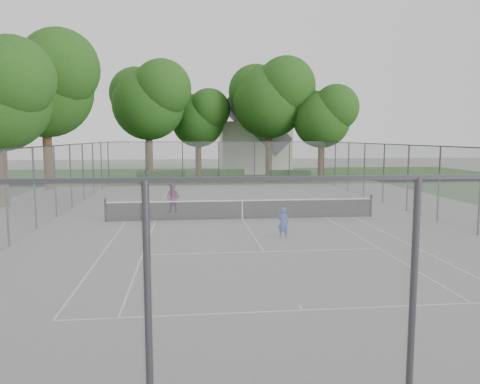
{
  "coord_description": "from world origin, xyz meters",
  "views": [
    {
      "loc": [
        -2.55,
        -21.93,
        3.95
      ],
      "look_at": [
        0.0,
        1.0,
        1.2
      ],
      "focal_mm": 35.0,
      "sensor_mm": 36.0,
      "label": 1
    }
  ],
  "objects": [
    {
      "name": "ground",
      "position": [
        0.0,
        0.0,
        0.0
      ],
      "size": [
        120.0,
        120.0,
        0.0
      ],
      "primitive_type": "plane",
      "color": "slate",
      "rests_on": "ground"
    },
    {
      "name": "grass_far",
      "position": [
        0.0,
        26.0,
        0.0
      ],
      "size": [
        60.0,
        20.0,
        0.0
      ],
      "primitive_type": "cube",
      "color": "#1D4513",
      "rests_on": "ground"
    },
    {
      "name": "court_markings",
      "position": [
        0.0,
        0.0,
        0.01
      ],
      "size": [
        11.03,
        23.83,
        0.01
      ],
      "color": "silver",
      "rests_on": "ground"
    },
    {
      "name": "tennis_net",
      "position": [
        0.0,
        0.0,
        0.51
      ],
      "size": [
        12.87,
        0.1,
        1.1
      ],
      "color": "black",
      "rests_on": "ground"
    },
    {
      "name": "perimeter_fence",
      "position": [
        0.0,
        0.0,
        1.81
      ],
      "size": [
        18.08,
        34.08,
        3.52
      ],
      "color": "#38383D",
      "rests_on": "ground"
    },
    {
      "name": "tree_far_left",
      "position": [
        -5.98,
        21.63,
        7.4
      ],
      "size": [
        7.49,
        6.84,
        10.77
      ],
      "color": "#3E2716",
      "rests_on": "ground"
    },
    {
      "name": "tree_far_midleft",
      "position": [
        -1.44,
        24.74,
        5.9
      ],
      "size": [
        5.98,
        5.46,
        8.59
      ],
      "color": "#3E2716",
      "rests_on": "ground"
    },
    {
      "name": "tree_far_midright",
      "position": [
        5.22,
        22.09,
        7.76
      ],
      "size": [
        7.86,
        7.17,
        11.29
      ],
      "color": "#3E2716",
      "rests_on": "ground"
    },
    {
      "name": "tree_far_right",
      "position": [
        9.75,
        20.1,
        5.91
      ],
      "size": [
        5.99,
        5.47,
        8.61
      ],
      "color": "#3E2716",
      "rests_on": "ground"
    },
    {
      "name": "tree_side_back",
      "position": [
        -12.76,
        14.0,
        7.93
      ],
      "size": [
        8.02,
        7.32,
        11.53
      ],
      "color": "#3E2716",
      "rests_on": "ground"
    },
    {
      "name": "hedge_left",
      "position": [
        -4.76,
        18.14,
        0.52
      ],
      "size": [
        4.14,
        1.24,
        1.04
      ],
      "primitive_type": "cube",
      "color": "#194014",
      "rests_on": "ground"
    },
    {
      "name": "hedge_mid",
      "position": [
        0.39,
        17.92,
        0.57
      ],
      "size": [
        3.63,
        1.04,
        1.14
      ],
      "primitive_type": "cube",
      "color": "#194014",
      "rests_on": "ground"
    },
    {
      "name": "hedge_right",
      "position": [
        6.26,
        17.89,
        0.51
      ],
      "size": [
        3.42,
        1.26,
        1.03
      ],
      "primitive_type": "cube",
      "color": "#194014",
      "rests_on": "ground"
    },
    {
      "name": "house",
      "position": [
        4.67,
        28.73,
        3.67
      ],
      "size": [
        7.32,
        5.67,
        9.11
      ],
      "color": "beige",
      "rests_on": "ground"
    },
    {
      "name": "girl_player",
      "position": [
        1.11,
        -4.26,
        0.6
      ],
      "size": [
        0.49,
        0.38,
        1.2
      ],
      "primitive_type": "imported",
      "rotation": [
        0.0,
        0.0,
        2.9
      ],
      "color": "#2E46AD",
      "rests_on": "ground"
    },
    {
      "name": "woman_player",
      "position": [
        -3.34,
        2.19,
        0.78
      ],
      "size": [
        0.94,
        0.86,
        1.57
      ],
      "primitive_type": "imported",
      "rotation": [
        0.0,
        0.0,
        -0.44
      ],
      "color": "#77275D",
      "rests_on": "ground"
    }
  ]
}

